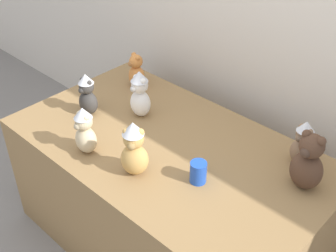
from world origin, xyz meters
name	(u,v)px	position (x,y,z in m)	size (l,w,h in m)	color
wall_back	(259,9)	(0.00, 1.00, 1.30)	(7.00, 0.08, 2.60)	silver
display_table	(168,196)	(0.00, 0.25, 0.38)	(1.73, 0.99, 0.76)	olive
teddy_bear_sand	(85,131)	(-0.27, -0.08, 0.89)	(0.12, 0.11, 0.27)	#CCB78E
teddy_bear_snow	(140,94)	(-0.31, 0.35, 0.90)	(0.14, 0.13, 0.29)	white
teddy_bear_honey	(134,149)	(0.04, -0.02, 0.90)	(0.17, 0.17, 0.30)	tan
teddy_bear_ginger	(136,72)	(-0.57, 0.56, 0.86)	(0.14, 0.13, 0.23)	#D17F3D
teddy_bear_charcoal	(87,95)	(-0.54, 0.15, 0.89)	(0.12, 0.11, 0.26)	#383533
teddy_bear_mocha	(302,143)	(0.58, 0.59, 0.88)	(0.13, 0.12, 0.25)	#7F6047
teddy_bear_cocoa	(308,163)	(0.68, 0.45, 0.90)	(0.16, 0.14, 0.30)	#4C3323
party_cup_blue	(198,172)	(0.30, 0.14, 0.81)	(0.08, 0.08, 0.11)	blue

